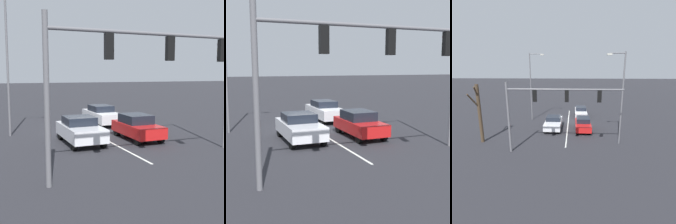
% 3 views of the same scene
% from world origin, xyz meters
% --- Properties ---
extents(ground_plane, '(240.00, 240.00, 0.00)m').
position_xyz_m(ground_plane, '(0.00, 0.00, 0.00)').
color(ground_plane, '#28282D').
extents(lane_stripe_left_divider, '(0.12, 15.02, 0.01)m').
position_xyz_m(lane_stripe_left_divider, '(0.00, 1.51, 0.01)').
color(lane_stripe_left_divider, silver).
rests_on(lane_stripe_left_divider, ground_plane).
extents(car_red_leftlane_front, '(1.75, 4.06, 1.52)m').
position_xyz_m(car_red_leftlane_front, '(-1.85, 3.97, 0.79)').
color(car_red_leftlane_front, red).
rests_on(car_red_leftlane_front, ground_plane).
extents(car_white_midlane_front, '(1.90, 4.21, 1.55)m').
position_xyz_m(car_white_midlane_front, '(1.71, 3.73, 0.80)').
color(car_white_midlane_front, silver).
rests_on(car_white_midlane_front, ground_plane).
extents(car_silver_leftlane_second, '(1.72, 4.66, 1.53)m').
position_xyz_m(car_silver_leftlane_second, '(-1.83, -2.13, 0.79)').
color(car_silver_leftlane_second, silver).
rests_on(car_silver_leftlane_second, ground_plane).
extents(traffic_signal_gantry, '(9.57, 0.37, 6.11)m').
position_xyz_m(traffic_signal_gantry, '(1.64, 10.01, 4.46)').
color(traffic_signal_gantry, slate).
rests_on(traffic_signal_gantry, ground_plane).
extents(street_lamp_right_shoulder, '(1.99, 0.24, 9.26)m').
position_xyz_m(street_lamp_right_shoulder, '(5.06, -0.08, 5.27)').
color(street_lamp_right_shoulder, slate).
rests_on(street_lamp_right_shoulder, ground_plane).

